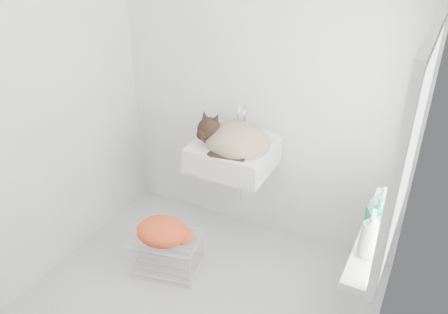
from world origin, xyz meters
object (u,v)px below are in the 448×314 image
at_px(sink, 233,144).
at_px(cat, 234,140).
at_px(wire_rack, 167,251).
at_px(bottle_a, 366,255).
at_px(bottle_b, 374,234).
at_px(bottle_c, 380,218).

height_order(sink, cat, cat).
xyz_separation_m(sink, wire_rack, (-0.28, -0.49, -0.70)).
height_order(cat, bottle_a, cat).
relative_size(sink, bottle_a, 2.51).
bearing_deg(wire_rack, sink, 60.36).
bearing_deg(bottle_a, sink, 145.57).
xyz_separation_m(cat, bottle_b, (1.07, -0.54, -0.04)).
height_order(sink, bottle_c, sink).
distance_m(cat, bottle_b, 1.20).
bearing_deg(bottle_b, wire_rack, 177.20).
xyz_separation_m(wire_rack, bottle_a, (1.36, -0.25, 0.70)).
bearing_deg(sink, wire_rack, -119.64).
xyz_separation_m(cat, bottle_c, (1.07, -0.39, -0.04)).
height_order(wire_rack, bottle_c, bottle_c).
relative_size(wire_rack, bottle_a, 2.06).
bearing_deg(sink, bottle_a, -34.43).
bearing_deg(bottle_a, wire_rack, 169.68).
bearing_deg(cat, bottle_c, -15.12).
distance_m(bottle_a, bottle_c, 0.34).
bearing_deg(bottle_b, bottle_a, -90.00).
distance_m(sink, wire_rack, 0.90).
bearing_deg(bottle_a, bottle_b, 90.00).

